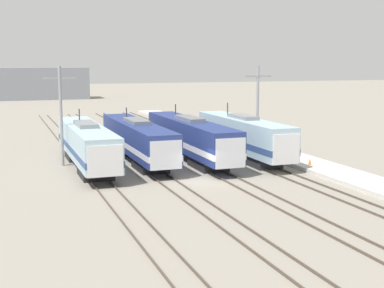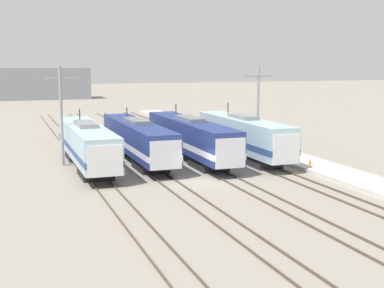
{
  "view_description": "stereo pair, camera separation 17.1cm",
  "coord_description": "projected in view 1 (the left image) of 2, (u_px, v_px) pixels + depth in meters",
  "views": [
    {
      "loc": [
        -14.92,
        -39.44,
        9.52
      ],
      "look_at": [
        0.59,
        3.57,
        2.51
      ],
      "focal_mm": 50.0,
      "sensor_mm": 36.0,
      "label": 1
    },
    {
      "loc": [
        -14.76,
        -39.5,
        9.52
      ],
      "look_at": [
        0.59,
        3.57,
        2.51
      ],
      "focal_mm": 50.0,
      "sensor_mm": 36.0,
      "label": 2
    }
  ],
  "objects": [
    {
      "name": "locomotive_center_right",
      "position": [
        192.0,
        138.0,
        52.17
      ],
      "size": [
        2.9,
        20.07,
        5.15
      ],
      "color": "black",
      "rests_on": "ground_plane"
    },
    {
      "name": "traffic_cone",
      "position": [
        310.0,
        162.0,
        48.32
      ],
      "size": [
        0.29,
        0.29,
        0.56
      ],
      "color": "orange",
      "rests_on": "platform"
    },
    {
      "name": "rail_pair_far_right",
      "position": [
        284.0,
        174.0,
        45.68
      ],
      "size": [
        1.5,
        120.0,
        0.15
      ],
      "color": "#4C4238",
      "rests_on": "ground_plane"
    },
    {
      "name": "catenary_tower_left",
      "position": [
        61.0,
        113.0,
        48.95
      ],
      "size": [
        2.99,
        0.28,
        9.2
      ],
      "color": "gray",
      "rests_on": "ground_plane"
    },
    {
      "name": "rail_pair_center_left",
      "position": [
        170.0,
        183.0,
        42.25
      ],
      "size": [
        1.51,
        120.0,
        0.15
      ],
      "color": "#4C4238",
      "rests_on": "ground_plane"
    },
    {
      "name": "rail_pair_center_right",
      "position": [
        229.0,
        178.0,
        43.97
      ],
      "size": [
        1.51,
        120.0,
        0.15
      ],
      "color": "#4C4238",
      "rests_on": "ground_plane"
    },
    {
      "name": "depot_building",
      "position": [
        20.0,
        84.0,
        136.86
      ],
      "size": [
        33.96,
        9.09,
        8.17
      ],
      "color": "gray",
      "rests_on": "ground_plane"
    },
    {
      "name": "locomotive_center_left",
      "position": [
        138.0,
        140.0,
        51.45
      ],
      "size": [
        2.93,
        19.47,
        4.87
      ],
      "color": "black",
      "rests_on": "ground_plane"
    },
    {
      "name": "catenary_tower_right",
      "position": [
        257.0,
        107.0,
        55.67
      ],
      "size": [
        2.99,
        0.28,
        9.2
      ],
      "color": "gray",
      "rests_on": "ground_plane"
    },
    {
      "name": "locomotive_far_left",
      "position": [
        87.0,
        145.0,
        48.24
      ],
      "size": [
        3.03,
        18.44,
        5.02
      ],
      "color": "#232326",
      "rests_on": "ground_plane"
    },
    {
      "name": "locomotive_far_right",
      "position": [
        245.0,
        137.0,
        52.61
      ],
      "size": [
        2.81,
        17.34,
        5.31
      ],
      "color": "#232326",
      "rests_on": "ground_plane"
    },
    {
      "name": "rail_pair_far_left",
      "position": [
        106.0,
        188.0,
        40.54
      ],
      "size": [
        1.5,
        120.0,
        0.15
      ],
      "color": "#4C4238",
      "rests_on": "ground_plane"
    },
    {
      "name": "platform",
      "position": [
        327.0,
        169.0,
        47.1
      ],
      "size": [
        4.0,
        120.0,
        0.34
      ],
      "color": "beige",
      "rests_on": "ground_plane"
    },
    {
      "name": "ground_plane",
      "position": [
        200.0,
        181.0,
        43.12
      ],
      "size": [
        400.0,
        400.0,
        0.0
      ],
      "primitive_type": "plane",
      "color": "gray"
    }
  ]
}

